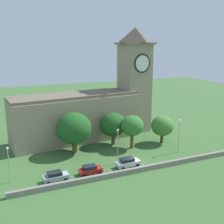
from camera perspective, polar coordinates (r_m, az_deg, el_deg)
name	(u,v)px	position (r m, az deg, el deg)	size (l,w,h in m)	color
ground_plane	(106,142)	(66.82, -1.29, -6.07)	(200.00, 200.00, 0.00)	#3D6633
church	(93,106)	(68.47, -3.82, 1.32)	(36.24, 11.77, 26.70)	gray
quay_barrier	(141,169)	(52.18, 6.02, -11.53)	(46.69, 0.70, 0.94)	gray
car_silver	(55,176)	(49.37, -11.49, -12.78)	(4.34, 2.22, 1.72)	silver
car_red	(90,170)	(50.97, -4.45, -11.68)	(4.11, 2.13, 1.66)	red
car_white	(128,162)	(53.56, 3.25, -10.26)	(4.65, 2.43, 1.80)	silver
streetlamp_west_end	(8,159)	(49.70, -20.46, -8.93)	(0.44, 0.44, 6.30)	#9EA0A5
streetlamp_west_mid	(118,141)	(53.46, 1.16, -5.90)	(0.44, 0.44, 7.05)	#9EA0A5
streetlamp_central	(179,131)	(60.64, 13.54, -3.76)	(0.44, 0.44, 7.26)	#9EA0A5
tree_riverside_east	(162,126)	(65.82, 10.27, -2.79)	(5.26, 5.26, 6.56)	brown
tree_churchyard	(132,126)	(61.37, 4.15, -2.83)	(5.04, 5.04, 7.51)	brown
tree_riverside_west	(74,128)	(59.33, -7.80, -3.33)	(7.42, 7.42, 8.74)	brown
tree_by_tower	(113,125)	(63.52, 0.25, -2.62)	(6.00, 6.00, 7.49)	brown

